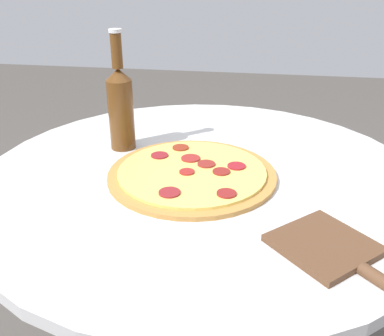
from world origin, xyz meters
name	(u,v)px	position (x,y,z in m)	size (l,w,h in m)	color
table	(202,238)	(0.00, 0.00, 0.53)	(0.99, 0.99, 0.71)	silver
pizza	(192,173)	(0.03, -0.02, 0.72)	(0.37, 0.37, 0.02)	#B77F3D
beer_bottle	(121,105)	(-0.10, -0.22, 0.82)	(0.06, 0.06, 0.29)	#563314
pizza_paddle	(334,251)	(0.27, 0.25, 0.72)	(0.24, 0.23, 0.02)	brown
napkin	(366,165)	(-0.08, 0.37, 0.72)	(0.14, 0.10, 0.01)	white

